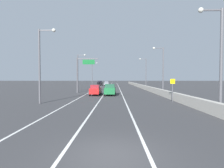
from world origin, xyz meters
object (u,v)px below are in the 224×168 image
(lamp_post_right_near, at_px, (218,53))
(lamp_post_left_mid, at_px, (79,70))
(overhead_sign_gantry, at_px, (81,71))
(car_gray_1, at_px, (107,83))
(lamp_post_right_third, at_px, (145,71))
(car_red_0, at_px, (96,90))
(car_green_3, at_px, (110,90))
(lamp_post_left_far, at_px, (93,73))
(car_black_2, at_px, (100,83))
(lamp_post_left_near, at_px, (42,60))
(lamp_post_right_second, at_px, (162,67))
(speed_advisory_sign, at_px, (173,89))

(lamp_post_right_near, height_order, lamp_post_left_mid, same)
(overhead_sign_gantry, bearing_deg, lamp_post_left_mid, 105.34)
(car_gray_1, bearing_deg, lamp_post_right_near, -78.22)
(lamp_post_left_mid, bearing_deg, lamp_post_right_third, 26.72)
(car_red_0, height_order, car_green_3, car_green_3)
(lamp_post_left_far, distance_m, car_black_2, 10.79)
(car_black_2, bearing_deg, car_gray_1, -31.92)
(lamp_post_right_near, distance_m, car_green_3, 19.94)
(lamp_post_right_third, xyz_separation_m, lamp_post_left_near, (-17.89, -31.69, 0.00))
(lamp_post_right_second, distance_m, car_black_2, 45.12)
(lamp_post_left_far, bearing_deg, car_black_2, 79.64)
(lamp_post_left_far, distance_m, car_gray_1, 10.18)
(lamp_post_right_third, height_order, car_red_0, lamp_post_right_third)
(lamp_post_right_third, bearing_deg, car_gray_1, 120.34)
(car_gray_1, distance_m, car_black_2, 3.60)
(lamp_post_right_third, height_order, car_green_3, lamp_post_right_third)
(speed_advisory_sign, bearing_deg, car_red_0, 139.89)
(lamp_post_left_far, height_order, car_red_0, lamp_post_left_far)
(car_green_3, bearing_deg, car_gray_1, 93.57)
(car_red_0, xyz_separation_m, car_green_3, (2.68, 0.01, 0.07))
(lamp_post_left_far, bearing_deg, lamp_post_left_mid, -91.71)
(lamp_post_right_near, height_order, lamp_post_left_far, same)
(overhead_sign_gantry, distance_m, lamp_post_left_near, 16.73)
(speed_advisory_sign, xyz_separation_m, lamp_post_right_second, (1.53, 11.22, 3.51))
(overhead_sign_gantry, xyz_separation_m, lamp_post_left_far, (-0.96, 28.58, 0.55))
(lamp_post_right_third, distance_m, car_black_2, 28.34)
(car_red_0, height_order, car_gray_1, car_gray_1)
(overhead_sign_gantry, distance_m, lamp_post_right_near, 27.86)
(speed_advisory_sign, relative_size, car_black_2, 0.62)
(lamp_post_left_near, distance_m, car_black_2, 55.20)
(speed_advisory_sign, xyz_separation_m, lamp_post_right_third, (1.55, 30.07, 3.51))
(overhead_sign_gantry, distance_m, lamp_post_left_far, 28.60)
(car_green_3, bearing_deg, lamp_post_left_near, -126.28)
(overhead_sign_gantry, xyz_separation_m, lamp_post_left_mid, (-1.64, 5.96, 0.55))
(car_red_0, bearing_deg, lamp_post_right_third, 58.86)
(lamp_post_right_near, height_order, car_green_3, lamp_post_right_near)
(overhead_sign_gantry, bearing_deg, speed_advisory_sign, -45.35)
(car_black_2, bearing_deg, lamp_post_right_third, -56.23)
(lamp_post_right_second, distance_m, lamp_post_left_far, 36.74)
(speed_advisory_sign, distance_m, lamp_post_left_near, 16.79)
(lamp_post_right_near, relative_size, car_red_0, 2.00)
(lamp_post_left_near, xyz_separation_m, car_gray_1, (5.37, 53.08, -4.30))
(overhead_sign_gantry, distance_m, speed_advisory_sign, 21.33)
(lamp_post_left_far, bearing_deg, car_gray_1, 58.34)
(speed_advisory_sign, bearing_deg, lamp_post_right_near, -79.95)
(car_red_0, relative_size, car_gray_1, 1.10)
(lamp_post_left_mid, bearing_deg, speed_advisory_sign, -51.86)
(lamp_post_left_near, relative_size, car_green_3, 1.88)
(lamp_post_left_near, distance_m, lamp_post_left_far, 45.24)
(speed_advisory_sign, height_order, car_gray_1, speed_advisory_sign)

